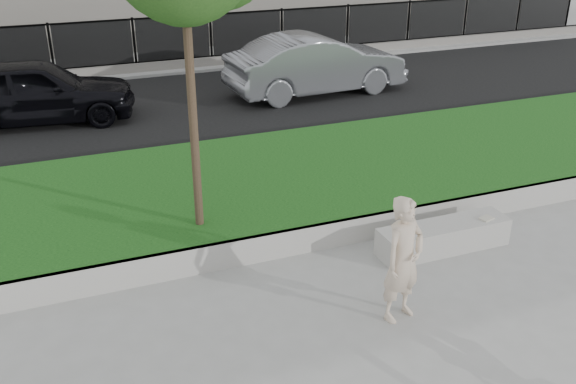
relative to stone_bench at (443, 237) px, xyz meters
name	(u,v)px	position (x,y,z in m)	size (l,w,h in m)	color
ground	(340,289)	(-1.81, -0.40, -0.20)	(90.00, 90.00, 0.00)	gray
grass_bank	(263,186)	(-1.81, 2.60, 0.00)	(34.00, 4.00, 0.40)	black
grass_kerb	(309,239)	(-1.81, 0.64, 0.00)	(34.00, 0.08, 0.40)	#A8A69D
street	(187,106)	(-1.81, 8.10, -0.18)	(34.00, 7.00, 0.04)	black
far_pavement	(152,64)	(-1.81, 12.60, -0.14)	(34.00, 3.00, 0.12)	gray
iron_fence	(157,55)	(-1.81, 11.60, 0.34)	(32.00, 0.30, 1.50)	slate
stone_bench	(443,237)	(0.00, 0.00, 0.00)	(1.96, 0.49, 0.40)	#A8A69D
man	(403,260)	(-1.41, -1.19, 0.58)	(0.57, 0.37, 1.57)	beige
book	(486,218)	(0.65, -0.08, 0.21)	(0.20, 0.14, 0.02)	beige
car_dark	(36,91)	(-5.14, 8.07, 0.55)	(1.68, 4.18, 1.42)	black
car_silver	(316,64)	(1.51, 7.95, 0.59)	(1.58, 4.53, 1.49)	gray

